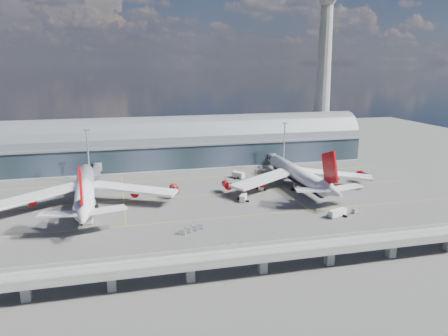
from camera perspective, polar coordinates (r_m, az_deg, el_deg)
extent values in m
plane|color=#474744|center=(172.13, -0.98, -5.40)|extent=(500.00, 500.00, 0.00)
cube|color=gold|center=(162.97, -0.17, -6.50)|extent=(200.00, 0.25, 0.01)
cube|color=gold|center=(190.72, -2.36, -3.51)|extent=(200.00, 0.25, 0.01)
cube|color=gold|center=(219.06, -3.98, -1.28)|extent=(200.00, 0.25, 0.01)
cube|color=gold|center=(196.65, -13.02, -3.33)|extent=(0.25, 80.00, 0.01)
cube|color=gold|center=(209.45, 6.48, -2.03)|extent=(0.25, 80.00, 0.01)
cube|color=#1D2A31|center=(244.38, -5.19, 1.93)|extent=(200.00, 28.00, 14.00)
cylinder|color=slate|center=(243.08, -5.22, 3.55)|extent=(200.00, 28.00, 28.00)
cube|color=gray|center=(229.48, -4.67, 2.97)|extent=(200.00, 1.00, 1.20)
cube|color=gray|center=(245.74, -5.16, 0.47)|extent=(200.00, 30.00, 1.20)
cube|color=gray|center=(275.59, 12.39, 2.36)|extent=(18.00, 18.00, 8.00)
cone|color=gray|center=(270.90, 12.83, 10.89)|extent=(10.00, 10.00, 90.00)
cube|color=gray|center=(120.95, 5.10, -11.10)|extent=(220.00, 8.50, 1.20)
cube|color=gray|center=(117.07, 5.77, -11.39)|extent=(220.00, 0.40, 1.20)
cube|color=gray|center=(123.95, 4.50, -9.90)|extent=(220.00, 0.40, 1.20)
cube|color=gray|center=(119.39, 5.35, -11.10)|extent=(220.00, 0.12, 0.12)
cube|color=gray|center=(121.97, 4.87, -10.54)|extent=(220.00, 0.12, 0.12)
cube|color=gray|center=(118.68, -24.47, -14.46)|extent=(2.20, 2.20, 5.00)
cube|color=gray|center=(116.49, -14.47, -14.16)|extent=(2.20, 2.20, 5.00)
cube|color=gray|center=(117.70, -4.43, -13.43)|extent=(2.20, 2.20, 5.00)
cube|color=gray|center=(122.22, 5.07, -12.38)|extent=(2.20, 2.20, 5.00)
cube|color=gray|center=(129.70, 13.61, -11.14)|extent=(2.20, 2.20, 5.00)
cube|color=gray|center=(139.67, 21.01, -9.86)|extent=(2.20, 2.20, 5.00)
cylinder|color=gray|center=(218.30, -17.30, 1.45)|extent=(0.70, 0.70, 25.00)
cube|color=gray|center=(216.14, -17.54, 4.75)|extent=(3.00, 0.40, 1.00)
cylinder|color=gray|center=(234.68, 7.85, 2.75)|extent=(0.70, 0.70, 25.00)
cube|color=gray|center=(232.67, 7.95, 5.82)|extent=(3.00, 0.40, 1.00)
cylinder|color=white|center=(183.16, -17.73, -2.62)|extent=(9.57, 59.52, 7.15)
cone|color=white|center=(215.12, -17.62, -0.26)|extent=(7.51, 9.23, 7.15)
cone|color=white|center=(149.23, -17.92, -5.91)|extent=(7.70, 13.69, 7.15)
cube|color=#B3070B|center=(149.87, -18.14, -2.31)|extent=(1.33, 13.39, 14.80)
cube|color=white|center=(182.79, -23.59, -3.44)|extent=(35.61, 25.92, 2.89)
cube|color=white|center=(181.63, -11.81, -2.68)|extent=(36.35, 23.66, 2.89)
cylinder|color=#B3070B|center=(185.57, -23.66, -3.86)|extent=(3.80, 5.73, 3.58)
cylinder|color=#B3070B|center=(184.37, -11.63, -3.08)|extent=(3.80, 5.73, 3.58)
cylinder|color=#B3070B|center=(186.35, -6.53, -2.71)|extent=(3.80, 5.73, 3.58)
cylinder|color=gray|center=(204.69, -17.55, -2.46)|extent=(0.56, 0.56, 3.35)
cylinder|color=gray|center=(180.51, -18.76, -4.67)|extent=(0.67, 0.67, 3.35)
cylinder|color=gray|center=(180.28, -16.49, -4.53)|extent=(0.67, 0.67, 3.35)
cylinder|color=black|center=(180.83, -18.74, -4.99)|extent=(2.53, 1.78, 1.68)
cylinder|color=black|center=(180.60, -16.47, -4.85)|extent=(2.53, 1.78, 1.68)
cylinder|color=white|center=(202.96, 9.60, -0.71)|extent=(7.15, 54.10, 6.48)
cone|color=white|center=(230.16, 6.49, 1.08)|extent=(6.59, 9.02, 6.48)
cone|color=white|center=(174.69, 14.01, -2.95)|extent=(6.65, 13.49, 6.48)
cube|color=#B3070B|center=(175.38, 13.64, 0.01)|extent=(0.95, 13.37, 14.79)
cube|color=white|center=(194.69, 5.16, -1.45)|extent=(33.85, 24.03, 2.77)
cube|color=white|center=(209.01, 14.21, -0.78)|extent=(34.05, 23.39, 2.77)
cylinder|color=black|center=(203.40, 9.58, -1.20)|extent=(6.11, 48.55, 5.51)
cylinder|color=#B3070B|center=(197.02, 4.75, -1.87)|extent=(3.64, 5.63, 3.57)
cylinder|color=#B3070B|center=(192.49, 0.38, -2.19)|extent=(3.64, 5.63, 3.57)
cylinder|color=#B3070B|center=(211.70, 14.05, -1.15)|extent=(3.64, 5.63, 3.57)
cylinder|color=#B3070B|center=(219.53, 17.61, -0.87)|extent=(3.64, 5.63, 3.57)
cylinder|color=gray|center=(221.07, 7.52, -0.78)|extent=(0.56, 0.56, 3.35)
cylinder|color=gray|center=(198.86, 9.13, -2.46)|extent=(0.67, 0.67, 3.35)
cylinder|color=gray|center=(201.81, 10.99, -2.30)|extent=(0.67, 0.67, 3.35)
cylinder|color=black|center=(199.15, 9.12, -2.75)|extent=(2.48, 1.71, 1.68)
cylinder|color=black|center=(202.10, 10.98, -2.59)|extent=(2.48, 1.71, 1.68)
cube|color=gray|center=(216.76, -16.29, -0.54)|extent=(3.00, 24.00, 3.00)
cube|color=gray|center=(205.13, -16.38, -1.33)|extent=(3.60, 3.60, 3.40)
cylinder|color=gray|center=(228.44, -16.20, 0.17)|extent=(4.40, 4.40, 4.00)
cylinder|color=gray|center=(206.02, -16.32, -2.27)|extent=(0.50, 0.50, 3.40)
cylinder|color=black|center=(206.37, -16.29, -2.63)|extent=(1.40, 0.80, 0.80)
cube|color=gray|center=(230.43, 7.52, 0.71)|extent=(3.00, 28.00, 3.00)
cube|color=gray|center=(217.84, 8.87, -0.08)|extent=(3.60, 3.60, 3.40)
cylinder|color=gray|center=(243.18, 6.31, 1.42)|extent=(4.40, 4.40, 4.00)
cylinder|color=gray|center=(218.68, 8.84, -0.98)|extent=(0.50, 0.50, 3.40)
cylinder|color=black|center=(219.02, 8.83, -1.32)|extent=(1.40, 0.80, 0.80)
cube|color=silver|center=(163.58, -17.55, -6.55)|extent=(4.73, 2.66, 2.33)
cylinder|color=black|center=(164.02, -17.02, -6.84)|extent=(1.11, 2.33, 0.81)
cylinder|color=black|center=(163.85, -18.02, -6.93)|extent=(1.11, 2.33, 0.81)
cube|color=silver|center=(168.86, 14.61, -5.67)|extent=(8.14, 4.85, 2.55)
cylinder|color=black|center=(169.62, 15.43, -6.04)|extent=(1.68, 2.61, 0.88)
cylinder|color=black|center=(168.87, 13.74, -6.02)|extent=(1.68, 2.61, 0.88)
cube|color=silver|center=(181.72, 2.53, -3.87)|extent=(4.52, 6.18, 2.51)
cylinder|color=black|center=(183.36, 2.13, -4.07)|extent=(2.55, 1.83, 0.87)
cylinder|color=black|center=(180.76, 2.92, -4.34)|extent=(2.55, 1.83, 0.87)
cube|color=silver|center=(198.14, 4.84, -2.39)|extent=(3.91, 5.65, 2.68)
cylinder|color=black|center=(199.72, 4.54, -2.61)|extent=(2.74, 1.71, 0.93)
cylinder|color=black|center=(197.22, 5.12, -2.84)|extent=(2.74, 1.71, 0.93)
cube|color=silver|center=(217.66, 1.87, -0.89)|extent=(5.65, 6.60, 2.76)
cylinder|color=black|center=(219.83, 2.04, -1.07)|extent=(2.72, 2.30, 0.95)
cylinder|color=black|center=(216.11, 1.69, -1.33)|extent=(2.72, 2.30, 0.95)
cube|color=gray|center=(148.39, -5.42, -8.52)|extent=(2.84, 2.48, 0.30)
cube|color=#BCBCC2|center=(148.09, -5.43, -8.24)|extent=(2.44, 2.21, 1.49)
cube|color=gray|center=(149.76, -4.60, -8.29)|extent=(2.84, 2.48, 0.30)
cube|color=#BCBCC2|center=(149.47, -4.61, -8.01)|extent=(2.44, 2.21, 1.49)
cube|color=gray|center=(151.17, -3.80, -8.07)|extent=(2.84, 2.48, 0.30)
cube|color=#BCBCC2|center=(150.88, -3.81, -7.79)|extent=(2.44, 2.21, 1.49)
cube|color=gray|center=(152.61, -3.02, -7.84)|extent=(2.84, 2.48, 0.30)
cube|color=#BCBCC2|center=(152.32, -3.02, -7.56)|extent=(2.44, 2.21, 1.49)
cube|color=gray|center=(135.40, 0.04, -10.68)|extent=(3.08, 2.40, 0.34)
cube|color=#BCBCC2|center=(135.03, 0.04, -10.32)|extent=(2.61, 2.18, 1.71)
cube|color=gray|center=(135.49, 1.31, -10.66)|extent=(3.08, 2.40, 0.34)
cube|color=#BCBCC2|center=(135.12, 1.32, -10.31)|extent=(2.61, 2.18, 1.71)
cube|color=gray|center=(135.64, 2.59, -10.65)|extent=(3.08, 2.40, 0.34)
cube|color=#BCBCC2|center=(135.27, 2.59, -10.29)|extent=(2.61, 2.18, 1.71)
cube|color=gray|center=(135.86, 3.86, -10.62)|extent=(3.08, 2.40, 0.34)
cube|color=#BCBCC2|center=(135.49, 3.86, -10.27)|extent=(2.61, 2.18, 1.71)
cube|color=gray|center=(172.96, 15.04, -5.69)|extent=(2.88, 2.21, 0.32)
cube|color=#BCBCC2|center=(172.69, 15.06, -5.42)|extent=(2.44, 2.02, 1.61)
cube|color=gray|center=(173.81, 15.93, -5.65)|extent=(2.88, 2.21, 0.32)
cube|color=#BCBCC2|center=(173.54, 15.94, -5.38)|extent=(2.44, 2.02, 1.61)
cube|color=gray|center=(174.70, 16.80, -5.62)|extent=(2.88, 2.21, 0.32)
cube|color=#BCBCC2|center=(174.43, 16.82, -5.35)|extent=(2.44, 2.02, 1.61)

